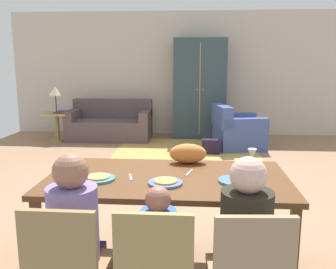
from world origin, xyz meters
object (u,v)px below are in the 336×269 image
Objects in this scene: wine_glass at (252,155)px; person_man at (77,247)px; person_woman at (244,253)px; couch at (110,125)px; handbag at (211,147)px; person_child at (159,263)px; table_lamp at (55,92)px; plate_near_man at (98,179)px; armoire at (200,89)px; dining_table at (167,185)px; book_lower at (64,113)px; dining_chair_child at (156,269)px; cat at (188,153)px; dining_chair_man at (67,266)px; plate_near_child at (165,183)px; armchair at (236,131)px; side_table at (57,123)px; book_upper at (64,111)px; plate_near_woman at (235,181)px.

person_man is at bearing -143.66° from wine_glass.
person_woman is 6.00m from couch.
person_man is 0.65× the size of couch.
person_child is at bearing -96.36° from handbag.
person_woman is 6.23m from table_lamp.
plate_near_man is 5.49m from armoire.
handbag is at bearing 75.57° from plate_near_man.
person_man reaches higher than plate_near_man.
armoire reaches higher than person_man.
plate_near_man is at bearing -166.66° from dining_table.
armoire is at bearing 13.42° from book_lower.
person_child is at bearing -63.83° from table_lamp.
cat reaches higher than dining_chair_child.
dining_chair_man is 2.72× the size of handbag.
dining_table is at bearing -164.79° from wine_glass.
dining_chair_child is 6.19m from armoire.
wine_glass is (0.66, 0.36, 0.12)m from plate_near_child.
person_child is 0.92× the size of armchair.
plate_near_man is 0.23× the size of person_woman.
cat is (0.15, 1.08, 0.41)m from person_child.
person_child is 5.06m from armchair.
armoire is at bearing 81.55° from plate_near_man.
side_table is (-2.13, 5.54, -0.11)m from dining_chair_man.
dining_chair_child is 6.03m from book_lower.
couch is 1.71× the size of armchair.
couch is at bearing 100.84° from person_man.
dining_chair_man is at bearing -70.33° from book_upper.
dining_table is 0.87m from person_man.
plate_near_man is 4.66m from armchair.
person_man is 4.59m from handbag.
plate_near_man is 5.26m from table_lamp.
cat reaches higher than armchair.
wine_glass is 0.21× the size of dining_chair_man.
plate_near_child is at bearing -102.60° from armchair.
person_woman is at bearing -89.93° from handbag.
dining_chair_man is 0.87× the size of armchair.
wine_glass is 3.69m from handbag.
person_woman is at bearing 0.58° from person_child.
dining_table is at bearing 90.00° from plate_near_child.
plate_near_woman is 1.14× the size of book_lower.
person_man is at bearing -126.66° from dining_table.
dining_table is at bearing 53.34° from person_man.
couch and armchair have the same top height.
plate_near_child is at bearing -97.16° from handbag.
couch is 1.30m from table_lamp.
couch is 2.66m from armchair.
plate_near_child is 1.00× the size of plate_near_woman.
dining_chair_child reaches higher than plate_near_woman.
book_lower is (-3.14, 4.46, -0.30)m from wine_glass.
plate_near_man is at bearing -108.86° from armchair.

